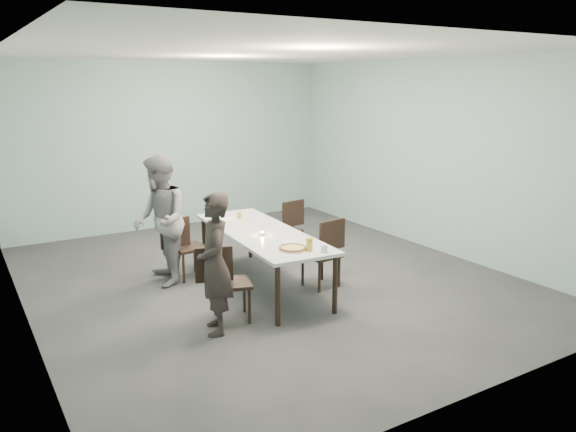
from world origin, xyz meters
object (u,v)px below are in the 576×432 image
amber_tumbler (239,215)px  water_tumbler (324,248)px  beer_glass (309,245)px  pizza (293,248)px  chair_near_right (326,249)px  side_plate (288,242)px  chair_near_left (224,278)px  chair_far_left (183,244)px  diner_far (160,221)px  chair_far_right (288,225)px  tealight (262,234)px  table (261,235)px  diner_near (215,264)px

amber_tumbler → water_tumbler: bearing=-87.6°
beer_glass → pizza: bearing=136.1°
beer_glass → chair_near_right: bearing=43.2°
side_plate → water_tumbler: 0.58m
chair_near_left → side_plate: bearing=24.8°
chair_far_left → diner_far: bearing=178.1°
water_tumbler → chair_far_left: bearing=115.3°
chair_near_right → side_plate: bearing=11.0°
chair_near_left → chair_far_right: size_ratio=1.00×
chair_near_right → pizza: bearing=25.5°
chair_far_right → tealight: 1.54m
table → amber_tumbler: amber_tumbler is taller
chair_far_right → side_plate: (-0.94, -1.54, 0.25)m
chair_near_left → side_plate: size_ratio=4.83×
diner_far → side_plate: size_ratio=9.62×
chair_far_left → beer_glass: size_ratio=5.80×
chair_far_right → pizza: (-1.05, -1.83, 0.27)m
chair_far_left → chair_far_right: size_ratio=1.00×
pizza → water_tumbler: water_tumbler is taller
chair_near_right → amber_tumbler: 1.40m
side_plate → chair_far_left: bearing=119.1°
chair_near_left → tealight: chair_near_left is taller
tealight → table: bearing=64.6°
pizza → tealight: tealight is taller
chair_near_left → pizza: size_ratio=2.56×
diner_near → amber_tumbler: bearing=163.7°
pizza → table: bearing=84.3°
table → pizza: size_ratio=7.81×
table → side_plate: 0.63m
diner_far → side_plate: diner_far is taller
diner_near → pizza: bearing=110.2°
chair_far_right → tealight: size_ratio=15.54×
water_tumbler → table: bearing=97.9°
chair_far_left → tealight: (0.69, -0.98, 0.27)m
chair_near_left → tealight: size_ratio=15.54×
table → water_tumbler: water_tumbler is taller
chair_near_right → diner_far: diner_far is taller
diner_near → tealight: 1.28m
chair_near_right → chair_far_right: size_ratio=1.00×
chair_near_right → chair_near_left: bearing=5.6°
chair_near_left → diner_far: 1.58m
pizza → amber_tumbler: (0.17, 1.71, 0.02)m
chair_far_right → side_plate: bearing=48.0°
chair_far_left → beer_glass: (0.82, -1.85, 0.32)m
chair_near_right → amber_tumbler: chair_near_right is taller
chair_near_left → chair_far_right: bearing=59.4°
chair_far_left → chair_near_right: 1.94m
table → chair_near_right: bearing=-28.8°
diner_far → side_plate: 1.80m
chair_far_left → amber_tumbler: (0.86, -0.01, 0.29)m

